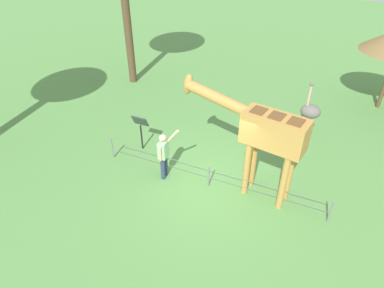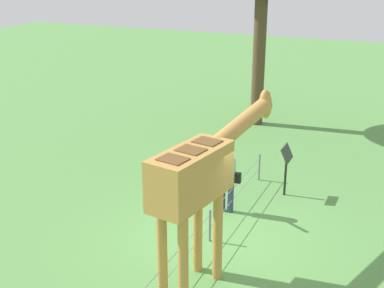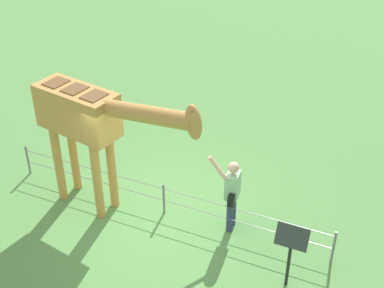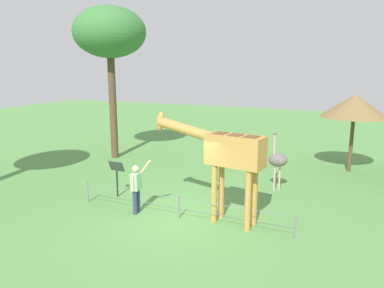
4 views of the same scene
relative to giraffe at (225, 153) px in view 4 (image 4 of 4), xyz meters
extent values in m
plane|color=#568E47|center=(1.35, 0.19, -2.13)|extent=(60.00, 60.00, 0.00)
cylinder|color=#BC8942|center=(0.27, 0.18, -1.23)|extent=(0.18, 0.18, 1.80)
cylinder|color=#BC8942|center=(0.19, -0.26, -1.23)|extent=(0.18, 0.18, 1.80)
cylinder|color=#BC8942|center=(-0.81, 0.37, -1.23)|extent=(0.18, 0.18, 1.80)
cylinder|color=#BC8942|center=(-0.89, -0.07, -1.23)|extent=(0.18, 0.18, 1.80)
cube|color=#BC8942|center=(-0.31, 0.05, 0.12)|extent=(1.80, 0.98, 0.90)
cube|color=brown|center=(0.18, -0.03, 0.58)|extent=(0.43, 0.50, 0.02)
cube|color=brown|center=(-0.31, 0.05, 0.58)|extent=(0.43, 0.50, 0.02)
cube|color=brown|center=(-0.80, 0.14, 0.58)|extent=(0.43, 0.50, 0.02)
cylinder|color=#BC8942|center=(1.33, -0.23, 0.56)|extent=(2.20, 0.69, 0.66)
ellipsoid|color=#BC8942|center=(2.38, -0.42, 0.73)|extent=(0.42, 0.32, 0.68)
cylinder|color=brown|center=(2.38, -0.36, 0.91)|extent=(0.05, 0.05, 0.14)
cylinder|color=brown|center=(2.38, -0.48, 0.91)|extent=(0.05, 0.05, 0.14)
cylinder|color=navy|center=(2.79, 0.43, -1.74)|extent=(0.14, 0.14, 0.78)
cylinder|color=navy|center=(2.77, 0.63, -1.74)|extent=(0.14, 0.14, 0.78)
cube|color=#93C699|center=(2.78, 0.53, -1.08)|extent=(0.27, 0.38, 0.55)
sphere|color=#D8AD8C|center=(2.78, 0.53, -0.66)|extent=(0.22, 0.22, 0.22)
cylinder|color=#D8AD8C|center=(2.53, 0.35, -0.63)|extent=(0.40, 0.11, 0.49)
cylinder|color=#D8AD8C|center=(2.76, 0.75, -1.08)|extent=(0.08, 0.08, 0.50)
cube|color=black|center=(2.85, 0.31, -1.25)|extent=(0.14, 0.21, 0.24)
cylinder|color=#CC9E93|center=(-0.84, -3.39, -1.68)|extent=(0.07, 0.07, 0.90)
cylinder|color=#CC9E93|center=(-1.00, -3.55, -1.68)|extent=(0.07, 0.07, 0.90)
ellipsoid|color=#66605B|center=(-0.92, -3.47, -0.95)|extent=(0.70, 0.56, 0.49)
cylinder|color=#CC9E93|center=(-0.77, -3.47, -0.40)|extent=(0.08, 0.08, 0.80)
sphere|color=#66605B|center=(-0.77, -3.47, 0.05)|extent=(0.14, 0.14, 0.14)
cylinder|color=brown|center=(-3.38, -7.34, -0.91)|extent=(0.16, 0.16, 2.44)
cone|color=brown|center=(-3.38, -7.34, 0.80)|extent=(2.84, 2.84, 0.97)
cylinder|color=brown|center=(7.66, -5.26, 0.44)|extent=(0.36, 0.36, 5.14)
ellipsoid|color=#387538|center=(7.66, -5.26, 4.06)|extent=(3.49, 3.49, 2.44)
cylinder|color=black|center=(4.23, -0.50, -1.66)|extent=(0.06, 0.06, 0.95)
cube|color=#333D38|center=(4.23, -0.50, -1.00)|extent=(0.56, 0.21, 0.38)
cylinder|color=slate|center=(-2.15, 0.37, -1.76)|extent=(0.05, 0.05, 0.75)
cylinder|color=slate|center=(1.35, 0.37, -1.76)|extent=(0.05, 0.05, 0.75)
cylinder|color=slate|center=(4.85, 0.37, -1.76)|extent=(0.05, 0.05, 0.75)
cube|color=slate|center=(1.35, 0.37, -1.49)|extent=(7.00, 0.01, 0.01)
cube|color=slate|center=(1.35, 0.37, -1.79)|extent=(7.00, 0.01, 0.01)
camera|label=1|loc=(-1.40, 7.62, 4.82)|focal=31.41mm
camera|label=2|loc=(-7.48, -3.20, 3.56)|focal=47.73mm
camera|label=3|loc=(5.43, -7.27, 5.07)|focal=49.54mm
camera|label=4|loc=(-3.32, 10.12, 2.56)|focal=34.76mm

